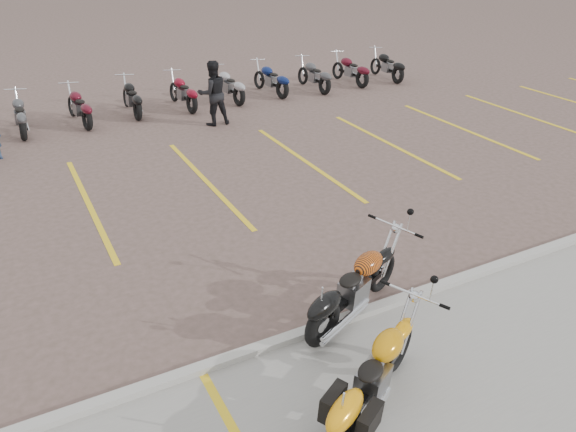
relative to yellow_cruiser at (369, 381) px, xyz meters
name	(u,v)px	position (x,y,z in m)	size (l,w,h in m)	color
ground	(284,261)	(0.68, 3.60, -0.48)	(100.00, 100.00, 0.00)	#755954
curb	(344,319)	(0.68, 1.60, -0.42)	(60.00, 0.18, 0.12)	#ADAAA3
parking_stripes	(206,181)	(0.68, 7.60, -0.48)	(38.00, 5.50, 0.01)	yellow
yellow_cruiser	(369,381)	(0.00, 0.00, 0.00)	(2.12, 1.29, 0.97)	black
flame_cruiser	(351,291)	(0.84, 1.68, 0.01)	(2.26, 1.11, 0.99)	black
person_b	(213,93)	(2.41, 11.50, 0.48)	(0.93, 0.73, 1.92)	black
bg_bike_row	(131,98)	(0.44, 13.57, 0.07)	(20.47, 2.01, 1.10)	black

